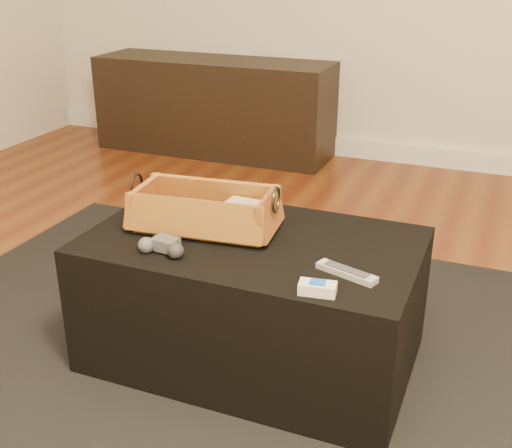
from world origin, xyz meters
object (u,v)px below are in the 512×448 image
at_px(game_controller, 163,246).
at_px(cream_gadget, 318,288).
at_px(tv_remote, 196,221).
at_px(wicker_basket, 205,212).
at_px(ottoman, 253,299).
at_px(silver_remote, 347,272).
at_px(media_cabinet, 214,106).

height_order(game_controller, cream_gadget, game_controller).
relative_size(tv_remote, cream_gadget, 2.39).
bearing_deg(game_controller, wicker_basket, 81.87).
xyz_separation_m(ottoman, tv_remote, (-0.19, -0.00, 0.24)).
bearing_deg(silver_remote, ottoman, 159.48).
height_order(media_cabinet, cream_gadget, media_cabinet).
distance_m(media_cabinet, wicker_basket, 2.28).
height_order(wicker_basket, cream_gadget, wicker_basket).
bearing_deg(tv_remote, silver_remote, -25.46).
bearing_deg(wicker_basket, ottoman, -6.60).
relative_size(media_cabinet, wicker_basket, 3.18).
height_order(silver_remote, cream_gadget, cream_gadget).
bearing_deg(tv_remote, media_cabinet, 102.31).
bearing_deg(cream_gadget, ottoman, 138.83).
bearing_deg(cream_gadget, media_cabinet, 121.37).
bearing_deg(silver_remote, tv_remote, 166.71).
bearing_deg(ottoman, game_controller, -135.75).
bearing_deg(game_controller, silver_remote, 7.81).
height_order(ottoman, silver_remote, silver_remote).
bearing_deg(silver_remote, media_cabinet, 123.58).
bearing_deg(ottoman, wicker_basket, 173.40).
distance_m(media_cabinet, game_controller, 2.46).
distance_m(wicker_basket, game_controller, 0.22).
height_order(tv_remote, wicker_basket, wicker_basket).
relative_size(media_cabinet, silver_remote, 8.53).
distance_m(media_cabinet, silver_remote, 2.64).
relative_size(tv_remote, silver_remote, 1.34).
height_order(media_cabinet, wicker_basket, media_cabinet).
bearing_deg(tv_remote, wicker_basket, 30.87).
distance_m(media_cabinet, ottoman, 2.37).
bearing_deg(ottoman, tv_remote, -179.95).
distance_m(wicker_basket, cream_gadget, 0.52).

